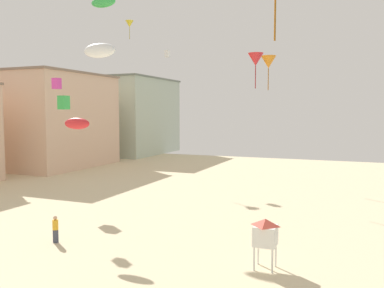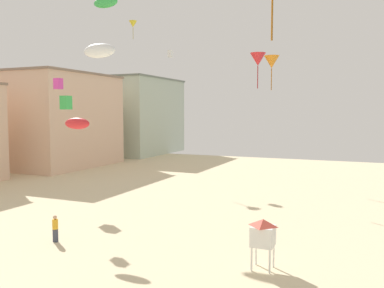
% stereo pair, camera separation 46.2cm
% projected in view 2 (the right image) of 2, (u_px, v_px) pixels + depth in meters
% --- Properties ---
extents(boardwalk_hotel_mid, '(16.23, 16.50, 13.33)m').
position_uv_depth(boardwalk_hotel_mid, '(47.00, 120.00, 59.32)').
color(boardwalk_hotel_mid, beige).
rests_on(boardwalk_hotel_mid, ground).
extents(boardwalk_hotel_far, '(18.09, 18.09, 14.13)m').
position_uv_depth(boardwalk_hotel_far, '(123.00, 116.00, 78.05)').
color(boardwalk_hotel_far, '#B7C6B2').
rests_on(boardwalk_hotel_far, ground).
extents(kite_flyer, '(0.34, 0.34, 1.64)m').
position_uv_depth(kite_flyer, '(55.00, 227.00, 24.43)').
color(kite_flyer, '#383D4C').
rests_on(kite_flyer, ground).
extents(lifeguard_stand, '(1.10, 1.10, 2.55)m').
position_uv_depth(lifeguard_stand, '(263.00, 233.00, 20.14)').
color(lifeguard_stand, white).
rests_on(lifeguard_stand, ground).
extents(kite_red_parafoil, '(1.91, 0.53, 0.74)m').
position_uv_depth(kite_red_parafoil, '(77.00, 124.00, 26.09)').
color(kite_red_parafoil, red).
extents(kite_white_box, '(0.51, 0.51, 0.80)m').
position_uv_depth(kite_white_box, '(170.00, 54.00, 48.61)').
color(kite_white_box, white).
extents(kite_white_parafoil_2, '(2.27, 0.63, 0.88)m').
position_uv_depth(kite_white_parafoil_2, '(99.00, 51.00, 24.69)').
color(kite_white_parafoil_2, white).
extents(kite_red_delta, '(1.48, 1.48, 3.36)m').
position_uv_depth(kite_red_delta, '(258.00, 59.00, 38.49)').
color(kite_red_delta, red).
extents(kite_yellow_delta, '(1.03, 1.03, 2.34)m').
position_uv_depth(kite_yellow_delta, '(133.00, 24.00, 52.27)').
color(kite_yellow_delta, yellow).
extents(kite_green_box, '(0.77, 0.77, 1.21)m').
position_uv_depth(kite_green_box, '(66.00, 103.00, 35.78)').
color(kite_green_box, green).
extents(kite_orange_delta_2, '(1.72, 1.72, 3.92)m').
position_uv_depth(kite_orange_delta_2, '(272.00, 62.00, 46.41)').
color(kite_orange_delta_2, orange).
extents(kite_magenta_box, '(0.53, 0.53, 0.83)m').
position_uv_depth(kite_magenta_box, '(58.00, 84.00, 31.09)').
color(kite_magenta_box, '#DB3D9E').
extents(kite_green_parafoil, '(2.53, 0.70, 0.98)m').
position_uv_depth(kite_green_parafoil, '(106.00, 2.00, 36.61)').
color(kite_green_parafoil, green).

